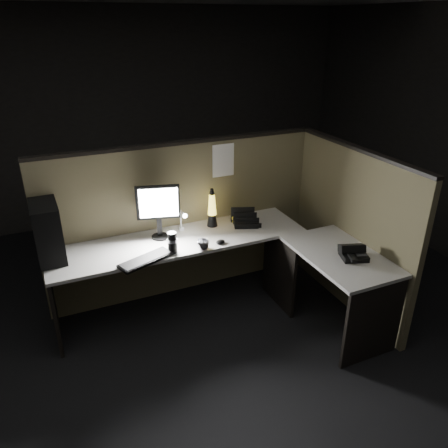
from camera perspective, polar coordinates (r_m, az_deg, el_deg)
name	(u,v)px	position (r m, az deg, el deg)	size (l,w,h in m)	color
floor	(222,340)	(3.90, -0.26, -14.94)	(6.00, 6.00, 0.00)	black
room_shell	(222,159)	(3.12, -0.32, 8.53)	(6.00, 6.00, 6.00)	silver
partition_back	(184,220)	(4.24, -5.30, 0.46)	(2.66, 0.06, 1.50)	brown
partition_right	(350,231)	(4.18, 16.09, -0.83)	(0.06, 1.66, 1.50)	brown
desk	(229,264)	(3.81, 0.68, -5.28)	(2.60, 1.60, 0.73)	#ABA7A1
pc_tower	(47,230)	(3.80, -22.09, -0.75)	(0.21, 0.46, 0.48)	black
monitor	(158,207)	(3.87, -8.58, 2.27)	(0.38, 0.16, 0.49)	black
keyboard	(146,260)	(3.61, -10.18, -4.63)	(0.46, 0.15, 0.02)	black
mouse	(220,242)	(3.82, -0.47, -2.35)	(0.09, 0.06, 0.03)	black
clip_lamp	(183,220)	(3.99, -5.39, 0.53)	(0.04, 0.17, 0.22)	silver
organizer	(245,221)	(4.18, 2.80, 0.46)	(0.28, 0.27, 0.17)	black
lava_lamp	(212,211)	(4.10, -1.57, 1.76)	(0.10, 0.10, 0.37)	black
travel_mug	(172,242)	(3.68, -6.76, -2.42)	(0.08, 0.08, 0.18)	black
steel_mug	(203,245)	(3.72, -2.77, -2.74)	(0.11, 0.11, 0.09)	silver
figurine	(234,218)	(4.22, 1.28, 0.81)	(0.05, 0.05, 0.05)	yellow
pinned_paper	(223,160)	(4.15, -0.10, 8.30)	(0.22, 0.00, 0.31)	white
desk_phone	(353,253)	(3.74, 16.48, -3.61)	(0.25, 0.25, 0.12)	black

